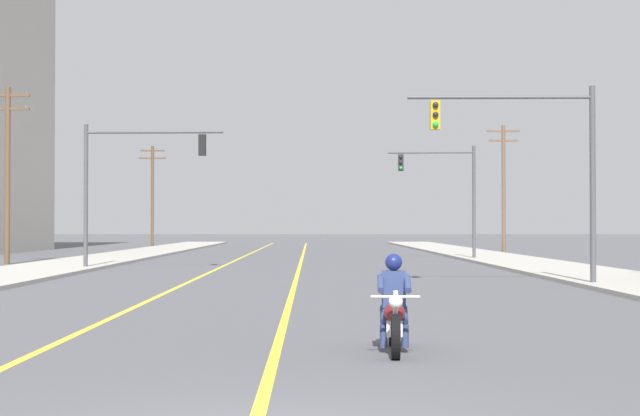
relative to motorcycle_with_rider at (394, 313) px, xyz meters
The scene contains 11 objects.
lane_stripe_center 38.92m from the motorcycle_with_rider, 92.60° to the left, with size 0.16×100.00×0.01m, color yellow.
lane_stripe_left 39.24m from the motorcycle_with_rider, 97.77° to the left, with size 0.16×100.00×0.01m, color yellow.
sidewalk_kerb_right 35.08m from the motorcycle_with_rider, 75.00° to the left, with size 4.40×110.00×0.14m, color #ADA89E.
sidewalk_kerb_left 36.07m from the motorcycle_with_rider, 110.06° to the left, with size 4.40×110.00×0.14m, color #ADA89E.
motorcycle_with_rider is the anchor object (origin of this frame).
traffic_signal_near_right 16.73m from the motorcycle_with_rider, 69.37° to the left, with size 5.80×0.37×6.20m.
traffic_signal_near_left 28.47m from the motorcycle_with_rider, 108.80° to the left, with size 5.96×0.47×6.20m.
traffic_signal_mid_right 38.56m from the motorcycle_with_rider, 80.64° to the left, with size 4.73×0.46×6.20m.
utility_pole_left_near 36.54m from the motorcycle_with_rider, 116.14° to the left, with size 2.12×0.26×8.61m.
utility_pole_right_far 53.23m from the motorcycle_with_rider, 76.96° to the left, with size 2.28×0.26×8.76m.
utility_pole_left_far 70.32m from the motorcycle_with_rider, 102.23° to the left, with size 2.31×0.26×8.71m.
Camera 1 is at (0.41, -8.32, 1.89)m, focal length 54.32 mm.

